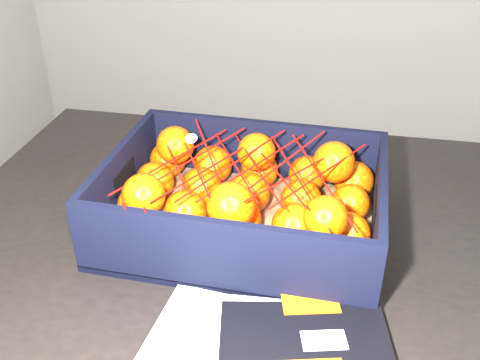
# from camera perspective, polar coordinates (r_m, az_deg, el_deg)

# --- Properties ---
(table) EXTENTS (1.23, 0.84, 0.75)m
(table) POSITION_cam_1_polar(r_m,az_deg,el_deg) (0.96, 5.98, -10.61)
(table) COLOR black
(table) RESTS_ON ground
(produce_crate) EXTENTS (0.43, 0.32, 0.12)m
(produce_crate) POSITION_cam_1_polar(r_m,az_deg,el_deg) (0.89, 0.43, -3.07)
(produce_crate) COLOR #936343
(produce_crate) RESTS_ON table
(clementine_heap) EXTENTS (0.41, 0.30, 0.12)m
(clementine_heap) POSITION_cam_1_polar(r_m,az_deg,el_deg) (0.87, 0.48, -2.03)
(clementine_heap) COLOR #EA4C04
(clementine_heap) RESTS_ON produce_crate
(mesh_net) EXTENTS (0.36, 0.28, 0.09)m
(mesh_net) POSITION_cam_1_polar(r_m,az_deg,el_deg) (0.84, -0.09, 1.13)
(mesh_net) COLOR red
(mesh_net) RESTS_ON clementine_heap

